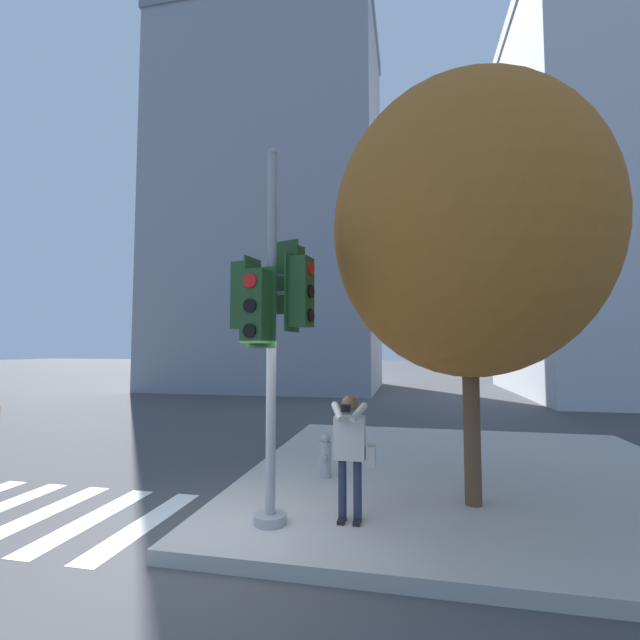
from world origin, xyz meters
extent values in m
plane|color=#424244|center=(0.00, 0.00, 0.00)|extent=(160.00, 160.00, 0.00)
cube|color=#ADA89E|center=(3.50, 3.50, 0.09)|extent=(8.00, 8.00, 0.18)
cube|color=silver|center=(-1.20, 0.51, 0.00)|extent=(0.38, 2.41, 0.01)
cube|color=silver|center=(-2.04, 0.51, 0.00)|extent=(0.38, 2.41, 0.01)
cube|color=silver|center=(-2.88, 0.51, 0.00)|extent=(0.38, 2.41, 0.01)
cylinder|color=#939399|center=(0.62, 0.45, 0.24)|extent=(0.42, 0.42, 0.12)
cylinder|color=#939399|center=(0.62, 0.45, 2.65)|extent=(0.13, 0.13, 4.70)
sphere|color=#939399|center=(0.62, 0.45, 5.04)|extent=(0.14, 0.14, 0.14)
cylinder|color=#939399|center=(0.68, 0.62, 3.39)|extent=(0.14, 0.24, 0.05)
cube|color=#234C23|center=(0.77, 0.85, 3.39)|extent=(0.37, 0.33, 0.90)
cube|color=#234C23|center=(0.72, 0.73, 3.39)|extent=(0.40, 0.18, 1.02)
cylinder|color=red|center=(0.82, 0.97, 3.69)|extent=(0.17, 0.09, 0.17)
cylinder|color=black|center=(0.82, 0.97, 3.39)|extent=(0.17, 0.09, 0.17)
cylinder|color=black|center=(0.82, 0.97, 3.09)|extent=(0.17, 0.09, 0.17)
cylinder|color=#939399|center=(0.59, 0.27, 2.92)|extent=(0.09, 0.25, 0.05)
cube|color=#234C23|center=(0.55, 0.03, 2.92)|extent=(0.34, 0.29, 0.90)
cube|color=#234C23|center=(0.57, 0.16, 2.92)|extent=(0.42, 0.09, 1.02)
cylinder|color=red|center=(0.52, -0.10, 3.22)|extent=(0.17, 0.06, 0.17)
cylinder|color=black|center=(0.52, -0.10, 2.92)|extent=(0.17, 0.06, 0.17)
cylinder|color=black|center=(0.52, -0.10, 2.62)|extent=(0.17, 0.06, 0.17)
cylinder|color=#939399|center=(0.43, 0.48, 3.12)|extent=(0.25, 0.09, 0.05)
cube|color=#234C23|center=(0.20, 0.52, 3.12)|extent=(0.29, 0.34, 0.90)
cube|color=#234C23|center=(0.33, 0.50, 3.12)|extent=(0.10, 0.42, 1.02)
cylinder|color=red|center=(0.06, 0.55, 3.42)|extent=(0.06, 0.17, 0.17)
cylinder|color=black|center=(0.06, 0.55, 3.12)|extent=(0.06, 0.17, 0.17)
cylinder|color=black|center=(0.06, 0.55, 2.82)|extent=(0.06, 0.17, 0.17)
cylinder|color=#939399|center=(0.80, 0.42, 3.13)|extent=(0.25, 0.09, 0.05)
cube|color=#234C23|center=(1.04, 0.38, 3.13)|extent=(0.29, 0.34, 0.90)
cube|color=#234C23|center=(0.91, 0.40, 3.13)|extent=(0.09, 0.42, 1.02)
cylinder|color=red|center=(1.17, 0.36, 3.43)|extent=(0.06, 0.17, 0.17)
cylinder|color=black|center=(1.17, 0.36, 3.13)|extent=(0.06, 0.17, 0.17)
cylinder|color=black|center=(1.17, 0.36, 2.83)|extent=(0.06, 0.17, 0.17)
cube|color=black|center=(1.51, 0.69, 0.20)|extent=(0.09, 0.24, 0.05)
cube|color=black|center=(1.71, 0.69, 0.20)|extent=(0.09, 0.24, 0.05)
cylinder|color=#282D42|center=(1.51, 0.75, 0.57)|extent=(0.11, 0.11, 0.78)
cylinder|color=#282D42|center=(1.71, 0.75, 0.57)|extent=(0.11, 0.11, 0.78)
cube|color=beige|center=(1.61, 0.75, 1.24)|extent=(0.40, 0.22, 0.56)
sphere|color=brown|center=(1.61, 0.75, 1.68)|extent=(0.21, 0.21, 0.21)
cube|color=black|center=(1.61, 0.44, 1.66)|extent=(0.12, 0.10, 0.09)
cylinder|color=black|center=(1.61, 0.37, 1.66)|extent=(0.06, 0.08, 0.06)
cylinder|color=beige|center=(1.47, 0.61, 1.59)|extent=(0.23, 0.35, 0.23)
cylinder|color=beige|center=(1.74, 0.61, 1.59)|extent=(0.23, 0.35, 0.23)
cube|color=#B7B2A8|center=(1.89, 0.77, 1.01)|extent=(0.10, 0.20, 0.26)
cylinder|color=brown|center=(3.26, 1.67, 1.48)|extent=(0.24, 0.24, 2.61)
ellipsoid|color=#A86023|center=(3.26, 1.67, 4.18)|extent=(3.99, 3.99, 4.39)
cylinder|color=#99999E|center=(0.94, 2.49, 0.48)|extent=(0.20, 0.20, 0.61)
sphere|color=#99999E|center=(0.94, 2.49, 0.84)|extent=(0.18, 0.18, 0.18)
cylinder|color=#99999E|center=(0.94, 2.36, 0.55)|extent=(0.09, 0.06, 0.09)
cube|color=gray|center=(-5.88, 20.15, 10.92)|extent=(12.96, 8.83, 21.83)
cube|color=slate|center=(-5.88, 20.15, 22.23)|extent=(13.16, 9.03, 0.80)
camera|label=1|loc=(2.38, -4.91, 2.41)|focal=24.00mm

